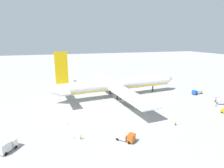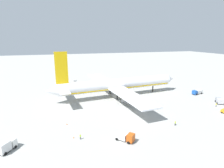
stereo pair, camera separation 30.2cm
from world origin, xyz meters
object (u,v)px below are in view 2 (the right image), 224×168
(baggage_cart_0, at_px, (75,80))
(ground_worker_2, at_px, (175,123))
(service_truck_3, at_px, (6,146))
(ground_worker_0, at_px, (216,105))
(traffic_cone_1, at_px, (65,83))
(traffic_cone_2, at_px, (74,137))
(service_truck_0, at_px, (219,101))
(service_truck_1, at_px, (197,92))
(traffic_cone_0, at_px, (67,124))
(ground_worker_3, at_px, (80,137))
(service_truck_2, at_px, (125,137))
(airliner, at_px, (117,85))

(baggage_cart_0, relative_size, ground_worker_2, 2.03)
(service_truck_3, bearing_deg, ground_worker_0, 6.56)
(traffic_cone_1, bearing_deg, service_truck_3, -105.27)
(service_truck_3, distance_m, traffic_cone_2, 19.01)
(ground_worker_2, distance_m, traffic_cone_2, 36.84)
(service_truck_0, bearing_deg, ground_worker_2, -158.81)
(service_truck_1, height_order, traffic_cone_1, service_truck_1)
(service_truck_3, height_order, baggage_cart_0, service_truck_3)
(service_truck_1, relative_size, traffic_cone_0, 13.24)
(service_truck_1, distance_m, ground_worker_3, 77.21)
(service_truck_0, height_order, baggage_cart_0, service_truck_0)
(ground_worker_3, bearing_deg, service_truck_2, -21.03)
(service_truck_2, relative_size, baggage_cart_0, 1.73)
(baggage_cart_0, bearing_deg, service_truck_3, -108.87)
(baggage_cart_0, height_order, ground_worker_0, ground_worker_0)
(service_truck_2, bearing_deg, service_truck_3, 171.63)
(ground_worker_3, xyz_separation_m, traffic_cone_2, (-1.97, 1.38, -0.64))
(traffic_cone_0, bearing_deg, ground_worker_2, -18.55)
(airliner, relative_size, service_truck_0, 13.37)
(service_truck_0, bearing_deg, traffic_cone_1, 136.39)
(service_truck_3, relative_size, baggage_cart_0, 1.58)
(service_truck_2, relative_size, traffic_cone_1, 11.43)
(ground_worker_3, bearing_deg, traffic_cone_0, 105.44)
(traffic_cone_1, bearing_deg, traffic_cone_0, -93.44)
(airliner, bearing_deg, service_truck_3, -139.84)
(service_truck_2, bearing_deg, baggage_cart_0, 93.20)
(service_truck_1, xyz_separation_m, service_truck_2, (-58.37, -34.03, 0.02))
(ground_worker_0, distance_m, ground_worker_2, 32.42)
(baggage_cart_0, distance_m, traffic_cone_1, 9.31)
(ground_worker_2, xyz_separation_m, traffic_cone_1, (-34.01, 80.22, -0.64))
(airliner, relative_size, service_truck_2, 12.08)
(baggage_cart_0, bearing_deg, service_truck_2, -86.80)
(ground_worker_3, bearing_deg, service_truck_1, 22.03)
(service_truck_2, distance_m, ground_worker_2, 21.99)
(service_truck_0, distance_m, ground_worker_3, 71.64)
(baggage_cart_0, relative_size, traffic_cone_1, 6.61)
(service_truck_3, xyz_separation_m, traffic_cone_0, (17.60, 11.88, -1.45))
(airliner, relative_size, service_truck_1, 10.43)
(ground_worker_0, bearing_deg, ground_worker_3, -171.42)
(baggage_cart_0, xyz_separation_m, traffic_cone_1, (-7.39, -5.64, -0.46))
(service_truck_2, bearing_deg, airliner, 74.19)
(service_truck_0, distance_m, baggage_cart_0, 95.24)
(service_truck_2, height_order, ground_worker_0, service_truck_2)
(service_truck_1, xyz_separation_m, ground_worker_2, (-36.78, -29.91, -0.47))
(service_truck_2, relative_size, traffic_cone_0, 11.43)
(service_truck_1, height_order, service_truck_2, service_truck_2)
(service_truck_0, distance_m, ground_worker_2, 38.27)
(baggage_cart_0, xyz_separation_m, ground_worker_2, (26.62, -85.86, 0.18))
(baggage_cart_0, distance_m, traffic_cone_0, 73.98)
(service_truck_0, relative_size, ground_worker_3, 3.17)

